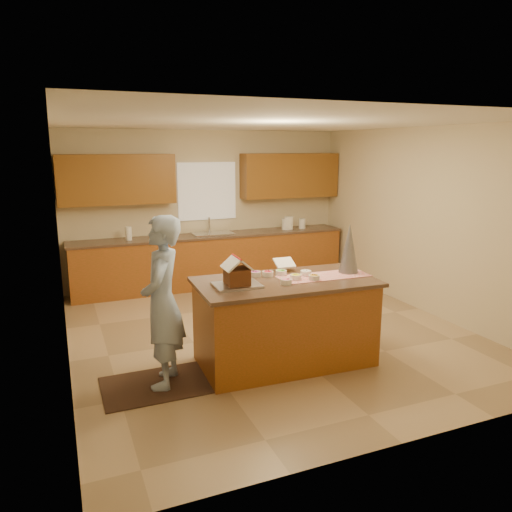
% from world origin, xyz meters
% --- Properties ---
extents(floor, '(5.50, 5.50, 0.00)m').
position_xyz_m(floor, '(0.00, 0.00, 0.00)').
color(floor, tan).
rests_on(floor, ground).
extents(ceiling, '(5.50, 5.50, 0.00)m').
position_xyz_m(ceiling, '(0.00, 0.00, 2.70)').
color(ceiling, silver).
rests_on(ceiling, floor).
extents(wall_back, '(5.50, 5.50, 0.00)m').
position_xyz_m(wall_back, '(0.00, 2.75, 1.35)').
color(wall_back, beige).
rests_on(wall_back, floor).
extents(wall_front, '(5.50, 5.50, 0.00)m').
position_xyz_m(wall_front, '(0.00, -2.75, 1.35)').
color(wall_front, beige).
rests_on(wall_front, floor).
extents(wall_left, '(5.50, 5.50, 0.00)m').
position_xyz_m(wall_left, '(-2.50, 0.00, 1.35)').
color(wall_left, beige).
rests_on(wall_left, floor).
extents(wall_right, '(5.50, 5.50, 0.00)m').
position_xyz_m(wall_right, '(2.50, 0.00, 1.35)').
color(wall_right, beige).
rests_on(wall_right, floor).
extents(stone_accent, '(0.00, 2.50, 2.50)m').
position_xyz_m(stone_accent, '(-2.48, -0.80, 1.25)').
color(stone_accent, gray).
rests_on(stone_accent, wall_left).
extents(window_curtain, '(1.05, 0.03, 1.00)m').
position_xyz_m(window_curtain, '(0.00, 2.72, 1.65)').
color(window_curtain, white).
rests_on(window_curtain, wall_back).
extents(back_counter_base, '(4.80, 0.60, 0.88)m').
position_xyz_m(back_counter_base, '(0.00, 2.45, 0.44)').
color(back_counter_base, '#99471F').
rests_on(back_counter_base, floor).
extents(back_counter_top, '(4.85, 0.63, 0.04)m').
position_xyz_m(back_counter_top, '(0.00, 2.45, 0.90)').
color(back_counter_top, brown).
rests_on(back_counter_top, back_counter_base).
extents(upper_cabinet_left, '(1.85, 0.35, 0.80)m').
position_xyz_m(upper_cabinet_left, '(-1.55, 2.57, 1.90)').
color(upper_cabinet_left, brown).
rests_on(upper_cabinet_left, wall_back).
extents(upper_cabinet_right, '(1.85, 0.35, 0.80)m').
position_xyz_m(upper_cabinet_right, '(1.55, 2.57, 1.90)').
color(upper_cabinet_right, brown).
rests_on(upper_cabinet_right, wall_back).
extents(sink, '(0.70, 0.45, 0.12)m').
position_xyz_m(sink, '(0.00, 2.45, 0.89)').
color(sink, silver).
rests_on(sink, back_counter_top).
extents(faucet, '(0.03, 0.03, 0.28)m').
position_xyz_m(faucet, '(0.00, 2.63, 1.06)').
color(faucet, silver).
rests_on(faucet, back_counter_top).
extents(island_base, '(1.93, 1.02, 0.93)m').
position_xyz_m(island_base, '(-0.22, -0.94, 0.46)').
color(island_base, '#99471F').
rests_on(island_base, floor).
extents(island_top, '(2.02, 1.11, 0.04)m').
position_xyz_m(island_top, '(-0.22, -0.94, 0.95)').
color(island_top, brown).
rests_on(island_top, island_base).
extents(table_runner, '(1.07, 0.42, 0.01)m').
position_xyz_m(table_runner, '(0.26, -0.96, 0.97)').
color(table_runner, '#B80D12').
rests_on(table_runner, island_top).
extents(baking_tray, '(0.50, 0.38, 0.03)m').
position_xyz_m(baking_tray, '(-0.80, -0.97, 0.98)').
color(baking_tray, silver).
rests_on(baking_tray, island_top).
extents(cookbook, '(0.24, 0.19, 0.10)m').
position_xyz_m(cookbook, '(-0.04, -0.55, 1.06)').
color(cookbook, white).
rests_on(cookbook, island_top).
extents(tinsel_tree, '(0.24, 0.24, 0.58)m').
position_xyz_m(tinsel_tree, '(0.61, -0.92, 1.26)').
color(tinsel_tree, '#9D9EA8').
rests_on(tinsel_tree, island_top).
extents(rug, '(1.19, 0.78, 0.01)m').
position_xyz_m(rug, '(-1.64, -0.96, 0.01)').
color(rug, black).
rests_on(rug, floor).
extents(boy, '(0.64, 0.75, 1.75)m').
position_xyz_m(boy, '(-1.59, -0.96, 0.89)').
color(boy, '#9DB7DE').
rests_on(boy, rug).
extents(canister_a, '(0.15, 0.15, 0.20)m').
position_xyz_m(canister_a, '(1.42, 2.45, 1.02)').
color(canister_a, white).
rests_on(canister_a, back_counter_top).
extents(canister_b, '(0.17, 0.17, 0.24)m').
position_xyz_m(canister_b, '(1.48, 2.45, 1.04)').
color(canister_b, white).
rests_on(canister_b, back_counter_top).
extents(canister_c, '(0.13, 0.13, 0.18)m').
position_xyz_m(canister_c, '(1.76, 2.45, 1.01)').
color(canister_c, white).
rests_on(canister_c, back_counter_top).
extents(paper_towel, '(0.10, 0.10, 0.22)m').
position_xyz_m(paper_towel, '(-1.43, 2.45, 1.03)').
color(paper_towel, white).
rests_on(paper_towel, back_counter_top).
extents(gingerbread_house, '(0.30, 0.31, 0.30)m').
position_xyz_m(gingerbread_house, '(-0.80, -0.97, 1.11)').
color(gingerbread_house, '#5E2F18').
rests_on(gingerbread_house, baking_tray).
extents(candy_bowls, '(0.68, 0.55, 0.06)m').
position_xyz_m(candy_bowls, '(-0.17, -0.87, 1.00)').
color(candy_bowls, '#4FAD28').
rests_on(candy_bowls, island_top).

